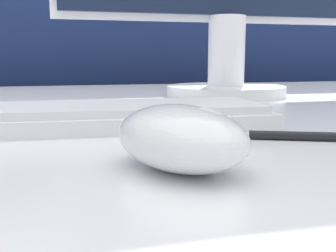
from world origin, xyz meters
TOP-DOWN VIEW (x-y plane):
  - partition_panel at (0.00, 0.72)m, footprint 5.00×0.03m
  - computer_mouse_near at (-0.08, -0.27)m, footprint 0.10×0.12m
  - keyboard at (-0.13, -0.09)m, footprint 0.39×0.14m

SIDE VIEW (x-z plane):
  - partition_panel at x=0.00m, z-range 0.00..1.27m
  - keyboard at x=-0.13m, z-range 0.77..0.80m
  - computer_mouse_near at x=-0.08m, z-range 0.77..0.82m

